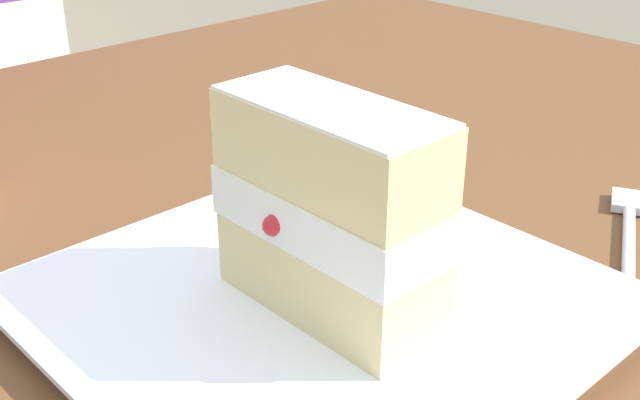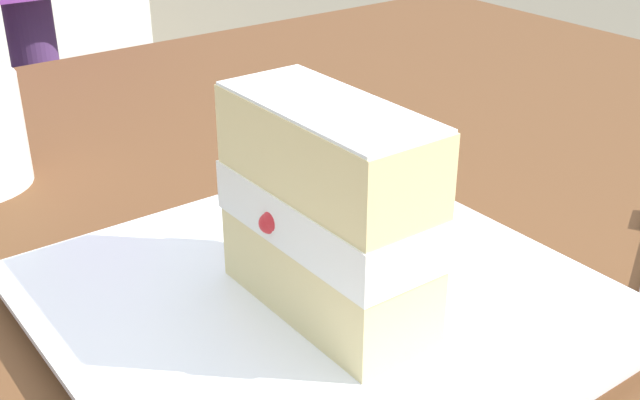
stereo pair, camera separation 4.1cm
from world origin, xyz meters
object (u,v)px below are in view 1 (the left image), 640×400
at_px(patio_table, 515,378).
at_px(cake_slice, 330,211).
at_px(dessert_fork, 629,239).
at_px(dessert_plate, 320,305).

bearing_deg(patio_table, cake_slice, -97.10).
distance_m(patio_table, dessert_fork, 0.13).
bearing_deg(dessert_fork, patio_table, -135.55).
height_order(dessert_plate, dessert_fork, dessert_plate).
height_order(cake_slice, dessert_fork, cake_slice).
height_order(patio_table, dessert_plate, dessert_plate).
bearing_deg(dessert_plate, patio_table, 78.40).
distance_m(cake_slice, dessert_fork, 0.23).
relative_size(patio_table, cake_slice, 9.65).
height_order(patio_table, dessert_fork, dessert_fork).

